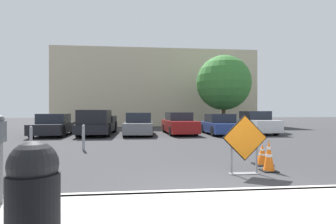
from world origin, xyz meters
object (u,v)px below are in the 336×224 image
at_px(parked_car_second, 139,125).
at_px(parking_meter, 1,144).
at_px(pickup_truck, 97,124).
at_px(trash_bin, 33,189).
at_px(parked_car_third, 179,124).
at_px(parked_car_fourth, 220,125).
at_px(parked_car_fifth, 255,123).
at_px(road_closed_sign, 245,142).
at_px(parked_car_nearest, 54,125).
at_px(traffic_cone_second, 262,155).
at_px(bollard_nearest, 83,137).
at_px(bollard_second, 31,138).
at_px(traffic_cone_nearest, 269,156).

height_order(parked_car_second, parking_meter, parking_meter).
relative_size(pickup_truck, trash_bin, 5.06).
height_order(parked_car_third, parked_car_fourth, parked_car_third).
height_order(parked_car_third, parked_car_fifth, parked_car_fifth).
height_order(road_closed_sign, parked_car_nearest, road_closed_sign).
height_order(trash_bin, parking_meter, parking_meter).
xyz_separation_m(road_closed_sign, parked_car_fourth, (2.70, 10.84, -0.15)).
height_order(parked_car_second, trash_bin, parked_car_second).
bearing_deg(parked_car_fourth, traffic_cone_second, 79.51).
bearing_deg(parking_meter, pickup_truck, 93.12).
xyz_separation_m(parked_car_nearest, parking_meter, (3.40, -13.00, 0.41)).
height_order(parked_car_fourth, bollard_nearest, parked_car_fourth).
height_order(pickup_truck, parking_meter, pickup_truck).
distance_m(parked_car_third, parking_meter, 14.21).
height_order(parked_car_nearest, bollard_nearest, parked_car_nearest).
bearing_deg(pickup_truck, parking_meter, 93.80).
xyz_separation_m(road_closed_sign, parked_car_second, (-2.69, 10.90, -0.13)).
height_order(traffic_cone_second, parked_car_nearest, parked_car_nearest).
relative_size(parked_car_fifth, bollard_second, 4.51).
height_order(traffic_cone_nearest, parked_car_fourth, parked_car_fourth).
relative_size(parked_car_nearest, parked_car_fifth, 0.98).
bearing_deg(bollard_nearest, parked_car_third, 55.26).
bearing_deg(parking_meter, parked_car_fourth, 60.13).
bearing_deg(bollard_nearest, traffic_cone_second, -30.32).
distance_m(parked_car_fourth, parked_car_fifth, 2.75).
bearing_deg(road_closed_sign, parking_meter, -156.88).
distance_m(traffic_cone_nearest, bollard_second, 8.66).
relative_size(trash_bin, bollard_second, 1.11).
xyz_separation_m(parked_car_nearest, bollard_second, (1.26, -6.56, -0.13)).
bearing_deg(parked_car_nearest, parked_car_third, -179.76).
bearing_deg(parked_car_nearest, bollard_second, 98.24).
bearing_deg(parked_car_nearest, parked_car_fourth, 176.44).
distance_m(traffic_cone_second, parked_car_fifth, 11.21).
bearing_deg(bollard_second, traffic_cone_second, -23.53).
relative_size(traffic_cone_nearest, traffic_cone_second, 1.39).
relative_size(traffic_cone_second, parking_meter, 0.44).
relative_size(parked_car_fifth, trash_bin, 4.08).
distance_m(traffic_cone_second, bollard_second, 8.49).
distance_m(parked_car_nearest, bollard_second, 6.68).
relative_size(parked_car_nearest, pickup_truck, 0.79).
bearing_deg(parked_car_second, parked_car_fifth, -174.65).
height_order(parked_car_third, parking_meter, parking_meter).
relative_size(parked_car_nearest, parked_car_second, 1.04).
xyz_separation_m(parked_car_nearest, trash_bin, (4.32, -14.12, 0.04)).
height_order(parked_car_nearest, pickup_truck, pickup_truck).
height_order(parked_car_third, trash_bin, parked_car_third).
relative_size(parked_car_second, parked_car_fourth, 1.00).
bearing_deg(parked_car_fifth, parked_car_second, 3.88).
bearing_deg(parked_car_fourth, parked_car_fifth, -169.58).
bearing_deg(bollard_second, parked_car_second, 57.38).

